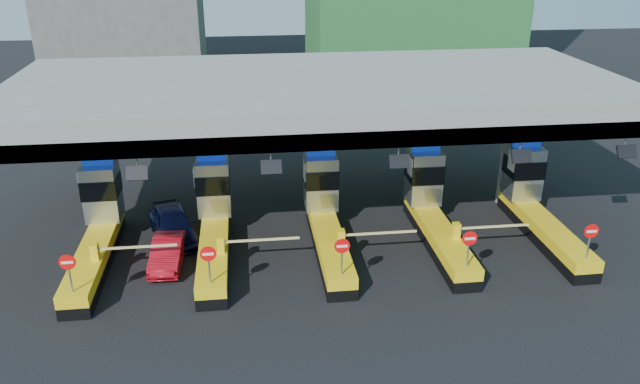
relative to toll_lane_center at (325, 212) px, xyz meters
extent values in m
plane|color=black|center=(0.00, -0.28, -1.40)|extent=(120.00, 120.00, 0.00)
cube|color=slate|center=(0.00, 2.72, 4.85)|extent=(28.00, 12.00, 1.50)
cube|color=#4C4C49|center=(0.00, -2.98, 4.45)|extent=(28.00, 0.60, 0.70)
cube|color=slate|center=(-10.00, 2.72, 1.35)|extent=(1.00, 1.00, 5.50)
cube|color=slate|center=(0.00, 2.72, 1.35)|extent=(1.00, 1.00, 5.50)
cube|color=slate|center=(10.00, 2.72, 1.35)|extent=(1.00, 1.00, 5.50)
cylinder|color=slate|center=(-7.50, -2.98, 3.85)|extent=(0.06, 0.06, 0.50)
cube|color=black|center=(-7.50, -3.18, 3.50)|extent=(0.80, 0.38, 0.54)
cylinder|color=slate|center=(-2.50, -2.98, 3.85)|extent=(0.06, 0.06, 0.50)
cube|color=black|center=(-2.50, -3.18, 3.50)|extent=(0.80, 0.38, 0.54)
cylinder|color=slate|center=(2.50, -2.98, 3.85)|extent=(0.06, 0.06, 0.50)
cube|color=black|center=(2.50, -3.18, 3.50)|extent=(0.80, 0.38, 0.54)
cylinder|color=slate|center=(7.50, -2.98, 3.85)|extent=(0.06, 0.06, 0.50)
cube|color=black|center=(7.50, -3.18, 3.50)|extent=(0.80, 0.38, 0.54)
cylinder|color=slate|center=(12.00, -2.98, 3.85)|extent=(0.06, 0.06, 0.50)
cube|color=black|center=(12.00, -3.18, 3.50)|extent=(0.80, 0.38, 0.54)
cube|color=black|center=(-10.00, -1.28, -1.15)|extent=(1.20, 8.00, 0.50)
cube|color=#E5B70C|center=(-10.00, -1.28, -0.65)|extent=(1.20, 8.00, 0.50)
cube|color=#9EA3A8|center=(-10.00, 1.52, 0.90)|extent=(1.50, 1.50, 2.60)
cube|color=black|center=(-10.00, 1.50, 1.20)|extent=(1.56, 1.56, 0.90)
cube|color=#0C2DBF|center=(-10.00, 1.52, 2.48)|extent=(1.30, 0.35, 0.55)
cube|color=white|center=(-10.80, 1.22, 1.60)|extent=(0.06, 0.70, 0.90)
cylinder|color=slate|center=(-10.00, -4.88, 0.25)|extent=(0.07, 0.07, 1.30)
cylinder|color=red|center=(-10.00, -4.91, 0.85)|extent=(0.60, 0.04, 0.60)
cube|color=white|center=(-10.00, -4.93, 0.85)|extent=(0.42, 0.02, 0.10)
cube|color=#E5B70C|center=(-9.65, -2.48, -0.05)|extent=(0.30, 0.35, 0.70)
cube|color=white|center=(-8.00, -2.48, 0.05)|extent=(3.20, 0.08, 0.08)
cube|color=black|center=(-5.00, -1.28, -1.15)|extent=(1.20, 8.00, 0.50)
cube|color=#E5B70C|center=(-5.00, -1.28, -0.65)|extent=(1.20, 8.00, 0.50)
cube|color=#9EA3A8|center=(-5.00, 1.52, 0.90)|extent=(1.50, 1.50, 2.60)
cube|color=black|center=(-5.00, 1.50, 1.20)|extent=(1.56, 1.56, 0.90)
cube|color=#0C2DBF|center=(-5.00, 1.52, 2.48)|extent=(1.30, 0.35, 0.55)
cube|color=white|center=(-5.80, 1.22, 1.60)|extent=(0.06, 0.70, 0.90)
cylinder|color=slate|center=(-5.00, -4.88, 0.25)|extent=(0.07, 0.07, 1.30)
cylinder|color=red|center=(-5.00, -4.91, 0.85)|extent=(0.60, 0.04, 0.60)
cube|color=white|center=(-5.00, -4.93, 0.85)|extent=(0.42, 0.02, 0.10)
cube|color=#E5B70C|center=(-4.65, -2.48, -0.05)|extent=(0.30, 0.35, 0.70)
cube|color=white|center=(-3.00, -2.48, 0.05)|extent=(3.20, 0.08, 0.08)
cube|color=black|center=(0.00, -1.28, -1.15)|extent=(1.20, 8.00, 0.50)
cube|color=#E5B70C|center=(0.00, -1.28, -0.65)|extent=(1.20, 8.00, 0.50)
cube|color=#9EA3A8|center=(0.00, 1.52, 0.90)|extent=(1.50, 1.50, 2.60)
cube|color=black|center=(0.00, 1.50, 1.20)|extent=(1.56, 1.56, 0.90)
cube|color=#0C2DBF|center=(0.00, 1.52, 2.48)|extent=(1.30, 0.35, 0.55)
cube|color=white|center=(-0.80, 1.22, 1.60)|extent=(0.06, 0.70, 0.90)
cylinder|color=slate|center=(0.00, -4.88, 0.25)|extent=(0.07, 0.07, 1.30)
cylinder|color=red|center=(0.00, -4.91, 0.85)|extent=(0.60, 0.04, 0.60)
cube|color=white|center=(0.00, -4.93, 0.85)|extent=(0.42, 0.02, 0.10)
cube|color=#E5B70C|center=(0.35, -2.48, -0.05)|extent=(0.30, 0.35, 0.70)
cube|color=white|center=(2.00, -2.48, 0.05)|extent=(3.20, 0.08, 0.08)
cube|color=black|center=(5.00, -1.28, -1.15)|extent=(1.20, 8.00, 0.50)
cube|color=#E5B70C|center=(5.00, -1.28, -0.65)|extent=(1.20, 8.00, 0.50)
cube|color=#9EA3A8|center=(5.00, 1.52, 0.90)|extent=(1.50, 1.50, 2.60)
cube|color=black|center=(5.00, 1.50, 1.20)|extent=(1.56, 1.56, 0.90)
cube|color=#0C2DBF|center=(5.00, 1.52, 2.48)|extent=(1.30, 0.35, 0.55)
cube|color=white|center=(4.20, 1.22, 1.60)|extent=(0.06, 0.70, 0.90)
cylinder|color=slate|center=(5.00, -4.88, 0.25)|extent=(0.07, 0.07, 1.30)
cylinder|color=red|center=(5.00, -4.91, 0.85)|extent=(0.60, 0.04, 0.60)
cube|color=white|center=(5.00, -4.93, 0.85)|extent=(0.42, 0.02, 0.10)
cube|color=#E5B70C|center=(5.35, -2.48, -0.05)|extent=(0.30, 0.35, 0.70)
cube|color=white|center=(7.00, -2.48, 0.05)|extent=(3.20, 0.08, 0.08)
cube|color=black|center=(10.00, -1.28, -1.15)|extent=(1.20, 8.00, 0.50)
cube|color=#E5B70C|center=(10.00, -1.28, -0.65)|extent=(1.20, 8.00, 0.50)
cube|color=#9EA3A8|center=(10.00, 1.52, 0.90)|extent=(1.50, 1.50, 2.60)
cube|color=black|center=(10.00, 1.50, 1.20)|extent=(1.56, 1.56, 0.90)
cube|color=#0C2DBF|center=(10.00, 1.52, 2.48)|extent=(1.30, 0.35, 0.55)
cube|color=white|center=(9.20, 1.22, 1.60)|extent=(0.06, 0.70, 0.90)
cylinder|color=slate|center=(10.00, -4.88, 0.25)|extent=(0.07, 0.07, 1.30)
cylinder|color=red|center=(10.00, -4.91, 0.85)|extent=(0.60, 0.04, 0.60)
cube|color=white|center=(10.00, -4.93, 0.85)|extent=(0.42, 0.02, 0.10)
cube|color=#E5B70C|center=(10.35, -2.48, -0.05)|extent=(0.30, 0.35, 0.70)
cube|color=white|center=(12.00, -2.48, 0.05)|extent=(3.20, 0.08, 0.08)
imported|color=black|center=(-6.94, 0.98, -0.65)|extent=(2.85, 4.67, 1.48)
imported|color=#A50C18|center=(-6.94, -1.42, -0.81)|extent=(1.41, 3.64, 1.18)
camera|label=1|loc=(-3.42, -25.48, 11.93)|focal=35.00mm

